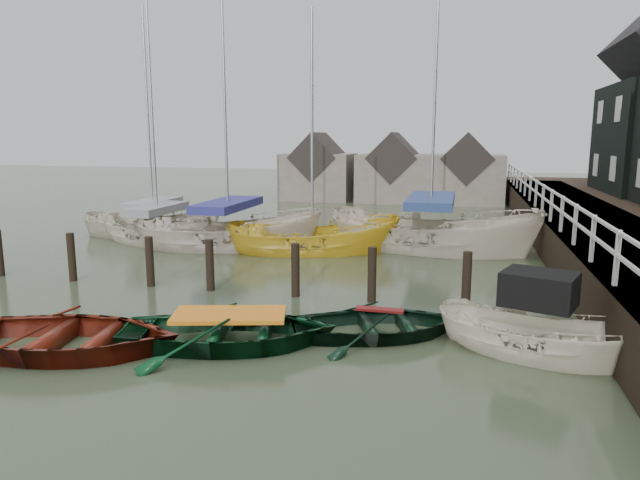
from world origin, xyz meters
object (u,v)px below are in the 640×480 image
(motorboat, at_px, (536,350))
(sailboat_b, at_px, (229,246))
(rowboat_dkgreen, at_px, (379,335))
(sailboat_a, at_px, (159,241))
(rowboat_red, at_px, (65,353))
(sailboat_d, at_px, (430,248))
(rowboat_green, at_px, (230,345))
(sailboat_c, at_px, (312,251))
(sailboat_e, at_px, (154,234))

(motorboat, height_order, sailboat_b, sailboat_b)
(rowboat_dkgreen, xyz_separation_m, sailboat_a, (-9.92, 8.39, 0.07))
(rowboat_dkgreen, bearing_deg, rowboat_red, 91.53)
(motorboat, relative_size, sailboat_d, 0.33)
(rowboat_green, relative_size, sailboat_d, 0.34)
(rowboat_green, distance_m, rowboat_dkgreen, 3.09)
(rowboat_red, bearing_deg, sailboat_c, -20.41)
(sailboat_c, bearing_deg, sailboat_b, 75.47)
(sailboat_d, bearing_deg, sailboat_e, 101.39)
(sailboat_b, height_order, sailboat_d, sailboat_d)
(sailboat_c, relative_size, sailboat_d, 0.76)
(rowboat_green, bearing_deg, motorboat, -96.44)
(sailboat_b, bearing_deg, rowboat_green, -170.74)
(sailboat_d, bearing_deg, rowboat_dkgreen, -169.94)
(rowboat_red, distance_m, sailboat_c, 10.89)
(sailboat_b, bearing_deg, motorboat, -144.87)
(sailboat_b, distance_m, sailboat_c, 3.25)
(rowboat_green, distance_m, sailboat_c, 9.57)
(sailboat_a, distance_m, sailboat_c, 6.29)
(rowboat_dkgreen, relative_size, motorboat, 0.88)
(rowboat_red, distance_m, sailboat_a, 11.62)
(rowboat_green, relative_size, sailboat_b, 0.35)
(rowboat_red, relative_size, rowboat_green, 1.07)
(sailboat_a, distance_m, sailboat_e, 1.90)
(sailboat_c, xyz_separation_m, sailboat_e, (-7.38, 1.71, 0.06))
(sailboat_c, height_order, sailboat_d, sailboat_d)
(sailboat_d, xyz_separation_m, sailboat_e, (-11.49, 0.30, 0.01))
(sailboat_e, bearing_deg, rowboat_red, -172.71)
(rowboat_green, relative_size, sailboat_e, 0.41)
(rowboat_red, distance_m, sailboat_b, 10.75)
(sailboat_e, bearing_deg, motorboat, -142.04)
(rowboat_green, height_order, sailboat_b, sailboat_b)
(sailboat_e, bearing_deg, sailboat_a, -160.55)
(rowboat_dkgreen, relative_size, sailboat_b, 0.30)
(sailboat_e, bearing_deg, sailboat_b, -128.24)
(sailboat_d, relative_size, sailboat_e, 1.22)
(rowboat_red, xyz_separation_m, sailboat_a, (-4.17, 10.85, 0.07))
(motorboat, height_order, sailboat_a, sailboat_a)
(sailboat_d, height_order, sailboat_e, sailboat_d)
(rowboat_green, bearing_deg, rowboat_dkgreen, -80.30)
(sailboat_a, xyz_separation_m, sailboat_d, (10.39, 1.25, -0.01))
(rowboat_dkgreen, distance_m, motorboat, 3.08)
(rowboat_red, xyz_separation_m, sailboat_e, (-5.27, 12.40, 0.06))
(rowboat_red, xyz_separation_m, rowboat_green, (2.94, 1.15, 0.00))
(sailboat_b, bearing_deg, sailboat_a, 73.07)
(rowboat_red, xyz_separation_m, sailboat_d, (6.22, 12.10, 0.06))
(sailboat_c, height_order, sailboat_e, sailboat_e)
(motorboat, bearing_deg, rowboat_green, 118.79)
(rowboat_dkgreen, relative_size, sailboat_e, 0.36)
(sailboat_a, relative_size, sailboat_c, 1.11)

